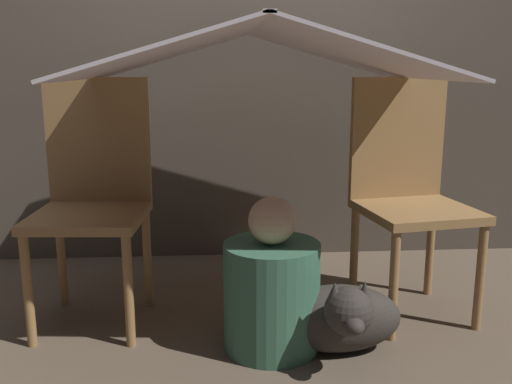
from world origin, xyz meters
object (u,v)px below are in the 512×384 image
object	(u,v)px
chair_right	(408,187)
dog	(339,317)
chair_left	(93,191)
person_front	(272,289)

from	to	relation	value
chair_right	dog	world-z (taller)	chair_right
chair_left	person_front	bearing A→B (deg)	-21.41
dog	person_front	bearing A→B (deg)	163.98
chair_left	person_front	distance (m)	0.83
chair_left	dog	world-z (taller)	chair_left
person_front	chair_left	bearing A→B (deg)	154.72
chair_left	person_front	xyz separation A→B (m)	(0.70, -0.33, -0.31)
chair_right	person_front	xyz separation A→B (m)	(-0.61, -0.33, -0.31)
chair_right	person_front	distance (m)	0.76
chair_left	chair_right	bearing A→B (deg)	3.83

